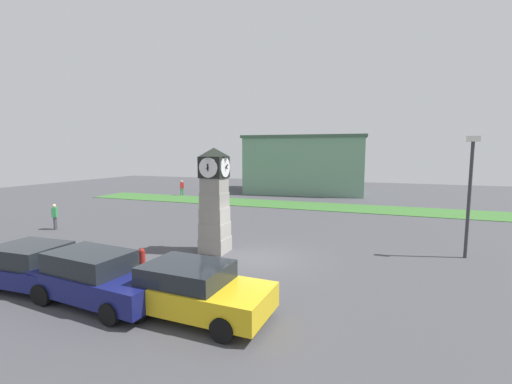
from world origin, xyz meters
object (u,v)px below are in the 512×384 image
at_px(bollard_mid_row, 176,263).
at_px(car_navy_sedan, 35,266).
at_px(bollard_near_tower, 142,262).
at_px(pedestrian_near_bench, 55,215).
at_px(pedestrian_crossing_lot, 219,203).
at_px(clock_tower, 215,201).
at_px(car_by_building, 194,289).
at_px(street_lamp_far_side, 470,187).
at_px(pedestrian_by_cars, 182,187).
at_px(car_near_tower, 96,277).

xyz_separation_m(bollard_mid_row, car_navy_sedan, (-3.80, -2.79, 0.30)).
relative_size(bollard_near_tower, pedestrian_near_bench, 0.70).
distance_m(pedestrian_near_bench, pedestrian_crossing_lot, 10.61).
relative_size(clock_tower, car_navy_sedan, 1.19).
height_order(car_by_building, street_lamp_far_side, street_lamp_far_side).
bearing_deg(pedestrian_by_cars, street_lamp_far_side, -31.32).
distance_m(bollard_mid_row, car_navy_sedan, 4.73).
bearing_deg(clock_tower, pedestrian_crossing_lot, 115.69).
distance_m(pedestrian_by_cars, street_lamp_far_side, 28.02).
bearing_deg(pedestrian_crossing_lot, bollard_mid_row, -70.61).
xyz_separation_m(car_by_building, pedestrian_by_cars, (-15.42, 23.42, 0.18)).
height_order(car_navy_sedan, pedestrian_near_bench, pedestrian_near_bench).
bearing_deg(bollard_near_tower, pedestrian_near_bench, 155.39).
height_order(bollard_mid_row, car_by_building, car_by_building).
distance_m(clock_tower, car_near_tower, 6.45).
bearing_deg(street_lamp_far_side, pedestrian_crossing_lot, 159.23).
xyz_separation_m(bollard_near_tower, pedestrian_crossing_lot, (-3.13, 12.60, 0.36)).
xyz_separation_m(clock_tower, car_navy_sedan, (-3.81, -6.00, -1.63)).
bearing_deg(car_by_building, bollard_near_tower, 149.76).
relative_size(pedestrian_near_bench, pedestrian_crossing_lot, 0.98).
xyz_separation_m(car_navy_sedan, street_lamp_far_side, (14.60, 9.06, 2.39)).
relative_size(car_near_tower, pedestrian_near_bench, 3.01).
bearing_deg(bollard_near_tower, bollard_mid_row, 30.25).
xyz_separation_m(clock_tower, street_lamp_far_side, (10.80, 3.06, 0.76)).
bearing_deg(bollard_near_tower, car_by_building, -30.24).
height_order(car_near_tower, pedestrian_near_bench, car_near_tower).
relative_size(bollard_mid_row, street_lamp_far_side, 0.17).
xyz_separation_m(clock_tower, bollard_mid_row, (-0.00, -3.21, -1.93)).
bearing_deg(pedestrian_by_cars, car_near_tower, -62.90).
relative_size(bollard_mid_row, car_near_tower, 0.19).
distance_m(bollard_near_tower, car_by_building, 3.98).
bearing_deg(pedestrian_near_bench, car_by_building, -26.08).
relative_size(clock_tower, car_by_building, 1.12).
bearing_deg(pedestrian_crossing_lot, pedestrian_by_cars, 135.10).
distance_m(bollard_near_tower, bollard_mid_row, 1.25).
distance_m(bollard_mid_row, car_by_building, 3.54).
relative_size(clock_tower, pedestrian_near_bench, 3.13).
bearing_deg(car_near_tower, bollard_near_tower, 94.20).
height_order(bollard_near_tower, pedestrian_near_bench, pedestrian_near_bench).
bearing_deg(car_near_tower, pedestrian_crossing_lot, 102.48).
bearing_deg(bollard_mid_row, pedestrian_crossing_lot, 109.39).
bearing_deg(street_lamp_far_side, bollard_mid_row, -149.84).
xyz_separation_m(bollard_near_tower, car_navy_sedan, (-2.73, -2.16, 0.21)).
distance_m(bollard_near_tower, car_navy_sedan, 3.48).
height_order(bollard_mid_row, pedestrian_near_bench, pedestrian_near_bench).
xyz_separation_m(pedestrian_near_bench, pedestrian_crossing_lot, (7.03, 7.94, 0.02)).
relative_size(car_navy_sedan, pedestrian_by_cars, 2.46).
distance_m(bollard_near_tower, pedestrian_by_cars, 24.56).
bearing_deg(street_lamp_far_side, car_navy_sedan, -148.17).
relative_size(clock_tower, bollard_mid_row, 5.33).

